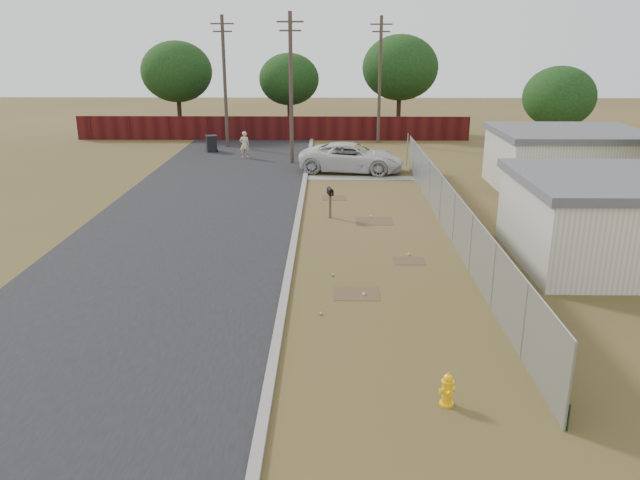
{
  "coord_description": "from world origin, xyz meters",
  "views": [
    {
      "loc": [
        -1.66,
        -22.8,
        7.57
      ],
      "look_at": [
        -1.95,
        -3.03,
        1.1
      ],
      "focal_mm": 35.0,
      "sensor_mm": 36.0,
      "label": 1
    }
  ],
  "objects_px": {
    "mailbox": "(330,194)",
    "pickup_truck": "(352,158)",
    "fire_hydrant": "(447,390)",
    "trash_bin": "(211,143)",
    "pedestrian": "(245,145)"
  },
  "relations": [
    {
      "from": "mailbox",
      "to": "pickup_truck",
      "type": "bearing_deg",
      "value": 82.67
    },
    {
      "from": "mailbox",
      "to": "pedestrian",
      "type": "xyz_separation_m",
      "value": [
        -5.56,
        14.03,
        -0.19
      ]
    },
    {
      "from": "fire_hydrant",
      "to": "mailbox",
      "type": "bearing_deg",
      "value": 99.76
    },
    {
      "from": "pickup_truck",
      "to": "trash_bin",
      "type": "relative_size",
      "value": 5.35
    },
    {
      "from": "mailbox",
      "to": "trash_bin",
      "type": "distance_m",
      "value": 18.26
    },
    {
      "from": "mailbox",
      "to": "pedestrian",
      "type": "bearing_deg",
      "value": 111.61
    },
    {
      "from": "mailbox",
      "to": "trash_bin",
      "type": "bearing_deg",
      "value": 116.52
    },
    {
      "from": "mailbox",
      "to": "pedestrian",
      "type": "relative_size",
      "value": 0.77
    },
    {
      "from": "pickup_truck",
      "to": "mailbox",
      "type": "bearing_deg",
      "value": -177.44
    },
    {
      "from": "mailbox",
      "to": "pickup_truck",
      "type": "distance_m",
      "value": 9.92
    },
    {
      "from": "pedestrian",
      "to": "fire_hydrant",
      "type": "bearing_deg",
      "value": 96.38
    },
    {
      "from": "fire_hydrant",
      "to": "trash_bin",
      "type": "bearing_deg",
      "value": 109.03
    },
    {
      "from": "fire_hydrant",
      "to": "pedestrian",
      "type": "xyz_separation_m",
      "value": [
        -8.06,
        28.6,
        0.51
      ]
    },
    {
      "from": "fire_hydrant",
      "to": "pedestrian",
      "type": "distance_m",
      "value": 29.72
    },
    {
      "from": "mailbox",
      "to": "pickup_truck",
      "type": "xyz_separation_m",
      "value": [
        1.27,
        9.83,
        -0.23
      ]
    }
  ]
}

